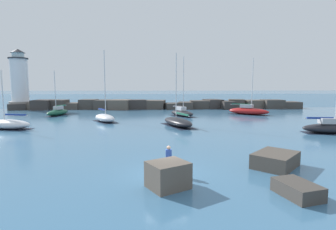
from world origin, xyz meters
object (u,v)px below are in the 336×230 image
object	(u,v)px
sailboat_moored_1	(330,128)
sailboat_moored_6	(8,124)
lighthouse	(20,83)
sailboat_moored_5	(105,118)
sailboat_moored_2	(248,111)
sailboat_moored_4	(58,112)
person_on_rocks	(169,158)
sailboat_moored_3	(178,122)
sailboat_moored_0	(182,113)

from	to	relation	value
sailboat_moored_1	sailboat_moored_6	size ratio (longest dim) A/B	1.02
lighthouse	sailboat_moored_5	xyz separation A→B (m)	(23.98, -23.73, -5.46)
sailboat_moored_2	sailboat_moored_4	world-z (taller)	sailboat_moored_2
sailboat_moored_2	sailboat_moored_6	bearing A→B (deg)	-157.91
sailboat_moored_5	person_on_rocks	xyz separation A→B (m)	(8.35, -24.49, 0.38)
sailboat_moored_6	sailboat_moored_5	bearing A→B (deg)	29.34
person_on_rocks	sailboat_moored_3	bearing A→B (deg)	83.05
sailboat_moored_2	sailboat_moored_6	size ratio (longest dim) A/B	1.43
sailboat_moored_0	sailboat_moored_1	bearing A→B (deg)	-49.75
sailboat_moored_1	sailboat_moored_6	xyz separation A→B (m)	(-38.86, 5.21, -0.03)
sailboat_moored_4	sailboat_moored_5	bearing A→B (deg)	-41.85
lighthouse	sailboat_moored_2	size ratio (longest dim) A/B	1.33
sailboat_moored_1	sailboat_moored_4	xyz separation A→B (m)	(-38.14, 20.63, -0.00)
sailboat_moored_0	sailboat_moored_2	distance (m)	13.14
sailboat_moored_0	sailboat_moored_5	xyz separation A→B (m)	(-12.55, -6.65, -0.02)
sailboat_moored_2	lighthouse	bearing A→B (deg)	163.06
sailboat_moored_0	sailboat_moored_6	xyz separation A→B (m)	(-23.58, -12.85, -0.03)
sailboat_moored_0	sailboat_moored_4	xyz separation A→B (m)	(-22.85, 2.58, -0.00)
sailboat_moored_0	sailboat_moored_6	world-z (taller)	sailboat_moored_0
sailboat_moored_0	sailboat_moored_2	world-z (taller)	sailboat_moored_2
sailboat_moored_5	sailboat_moored_6	bearing A→B (deg)	-150.66
sailboat_moored_0	sailboat_moored_3	size ratio (longest dim) A/B	1.07
sailboat_moored_6	person_on_rocks	world-z (taller)	sailboat_moored_6
person_on_rocks	sailboat_moored_0	bearing A→B (deg)	82.32
sailboat_moored_0	sailboat_moored_6	bearing A→B (deg)	-151.41
lighthouse	sailboat_moored_3	world-z (taller)	lighthouse
sailboat_moored_2	sailboat_moored_6	xyz separation A→B (m)	(-36.56, -14.84, -0.12)
sailboat_moored_4	person_on_rocks	xyz separation A→B (m)	(18.65, -33.72, 0.36)
sailboat_moored_0	sailboat_moored_6	size ratio (longest dim) A/B	1.42
sailboat_moored_2	sailboat_moored_4	xyz separation A→B (m)	(-35.84, 0.59, -0.09)
sailboat_moored_3	sailboat_moored_4	size ratio (longest dim) A/B	1.20
sailboat_moored_0	sailboat_moored_1	world-z (taller)	sailboat_moored_0
sailboat_moored_6	sailboat_moored_0	bearing A→B (deg)	28.59
sailboat_moored_1	sailboat_moored_5	world-z (taller)	sailboat_moored_5
sailboat_moored_2	person_on_rocks	xyz separation A→B (m)	(-17.19, -33.13, 0.27)
sailboat_moored_1	sailboat_moored_3	world-z (taller)	sailboat_moored_3
sailboat_moored_6	sailboat_moored_4	bearing A→B (deg)	87.32
lighthouse	sailboat_moored_3	size ratio (longest dim) A/B	1.42
sailboat_moored_1	sailboat_moored_4	world-z (taller)	sailboat_moored_4
sailboat_moored_0	sailboat_moored_4	world-z (taller)	sailboat_moored_0
sailboat_moored_3	sailboat_moored_5	bearing A→B (deg)	154.86
sailboat_moored_0	person_on_rocks	bearing A→B (deg)	-97.68
sailboat_moored_0	sailboat_moored_2	size ratio (longest dim) A/B	0.99
sailboat_moored_1	sailboat_moored_2	distance (m)	20.18
sailboat_moored_1	person_on_rocks	world-z (taller)	sailboat_moored_1
sailboat_moored_1	sailboat_moored_3	size ratio (longest dim) A/B	0.77
lighthouse	sailboat_moored_4	world-z (taller)	lighthouse
sailboat_moored_3	sailboat_moored_6	world-z (taller)	sailboat_moored_3
lighthouse	sailboat_moored_0	distance (m)	40.69
sailboat_moored_6	lighthouse	bearing A→B (deg)	113.41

